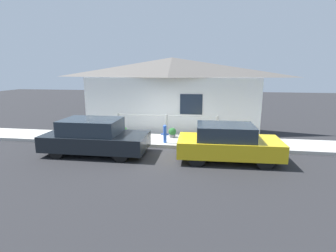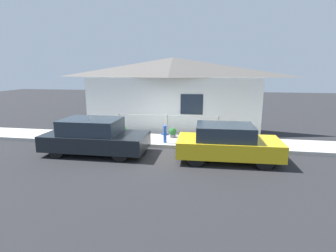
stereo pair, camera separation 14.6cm
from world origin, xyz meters
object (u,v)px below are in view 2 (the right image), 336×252
car_right (227,143)px  potted_plant_by_fence (124,132)px  car_left (95,137)px  potted_plant_near_hydrant (173,132)px  fire_hydrant (165,133)px

car_right → potted_plant_by_fence: car_right is taller
car_left → car_right: (5.08, -0.00, -0.01)m
potted_plant_near_hydrant → potted_plant_by_fence: size_ratio=0.94×
car_right → potted_plant_near_hydrant: (-2.36, 2.44, -0.29)m
car_right → fire_hydrant: 2.94m
fire_hydrant → potted_plant_by_fence: bearing=161.6°
car_right → potted_plant_near_hydrant: bearing=132.2°
car_left → fire_hydrant: (2.53, 1.47, -0.13)m
car_left → potted_plant_by_fence: (0.45, 2.16, -0.30)m
potted_plant_near_hydrant → car_left: bearing=-138.1°
potted_plant_near_hydrant → fire_hydrant: bearing=-101.0°
potted_plant_near_hydrant → potted_plant_by_fence: potted_plant_by_fence is taller
potted_plant_by_fence → car_right: bearing=-25.0°
car_right → potted_plant_near_hydrant: 3.41m
fire_hydrant → potted_plant_near_hydrant: fire_hydrant is taller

